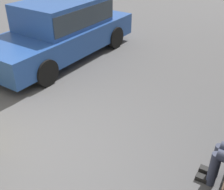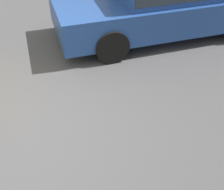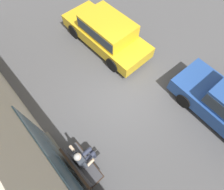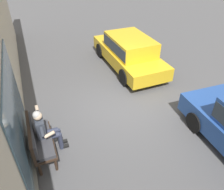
% 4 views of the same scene
% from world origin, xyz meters
% --- Properties ---
extents(ground_plane, '(60.00, 60.00, 0.00)m').
position_xyz_m(ground_plane, '(0.00, 0.00, 0.00)').
color(ground_plane, '#4C4C4F').
extents(building_facade, '(18.00, 0.51, 4.87)m').
position_xyz_m(building_facade, '(-0.01, 3.40, 2.43)').
color(building_facade, '#BCB29E').
rests_on(building_facade, ground_plane).
extents(bench, '(1.43, 0.55, 1.04)m').
position_xyz_m(bench, '(-1.15, 2.90, 0.61)').
color(bench, '#332319').
rests_on(bench, ground_plane).
extents(person_on_phone, '(0.73, 0.74, 1.38)m').
position_xyz_m(person_on_phone, '(-1.03, 2.67, 0.73)').
color(person_on_phone, '#2D3347').
rests_on(person_on_phone, ground_plane).
extents(parked_car_mid, '(4.50, 1.86, 1.45)m').
position_xyz_m(parked_car_mid, '(2.55, -1.45, 0.80)').
color(parked_car_mid, gold).
rests_on(parked_car_mid, ground_plane).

